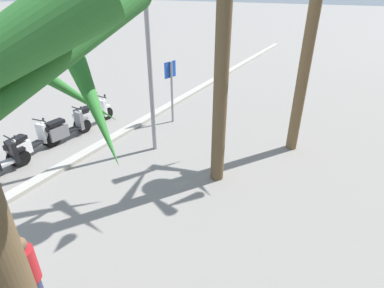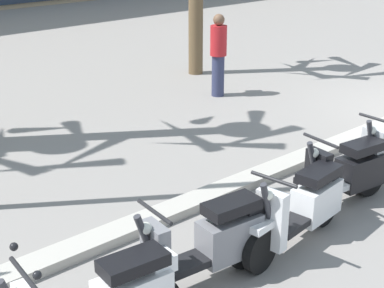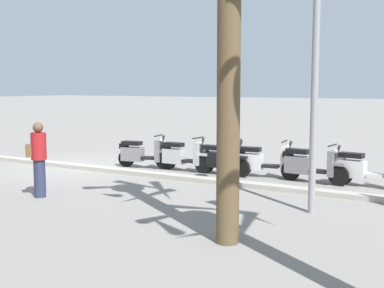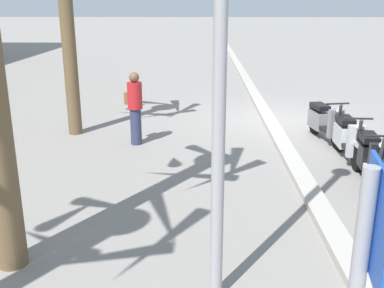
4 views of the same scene
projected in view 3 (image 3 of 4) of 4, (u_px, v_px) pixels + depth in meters
name	position (u px, v px, depth m)	size (l,w,h in m)	color
ground_plane	(75.00, 167.00, 15.61)	(200.00, 200.00, 0.00)	gray
curb_strip	(71.00, 166.00, 15.45)	(60.00, 0.36, 0.12)	#ADA89E
scooter_white_mid_rear	(363.00, 169.00, 12.47)	(1.85, 0.56, 1.17)	black
scooter_grey_last_in_row	(308.00, 165.00, 13.02)	(1.83, 0.56, 1.04)	black
scooter_white_mid_centre	(261.00, 161.00, 13.82)	(1.86, 0.60, 1.04)	black
scooter_black_second_in_line	(219.00, 159.00, 14.22)	(1.72, 0.57, 1.04)	black
scooter_silver_gap_after_mid	(181.00, 156.00, 14.81)	(1.76, 0.56, 1.04)	black
scooter_grey_lead_nearest	(141.00, 153.00, 15.39)	(1.79, 0.64, 1.04)	black
pedestrian_window_shopping	(39.00, 158.00, 11.22)	(0.40, 0.44, 1.70)	#2D3351
street_lamp	(317.00, 11.00, 9.46)	(0.36, 0.36, 6.39)	#939399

